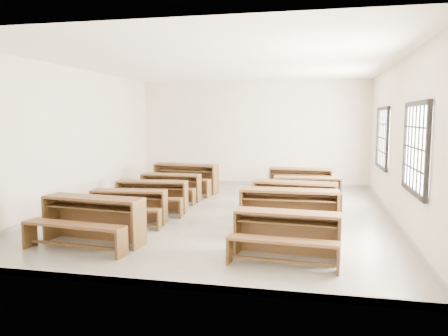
% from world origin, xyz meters
% --- Properties ---
extents(room, '(8.50, 8.50, 3.20)m').
position_xyz_m(room, '(0.09, 0.00, 2.14)').
color(room, gray).
rests_on(room, ground).
extents(desk_set_0, '(1.81, 1.08, 0.78)m').
position_xyz_m(desk_set_0, '(-1.65, -2.69, 0.45)').
color(desk_set_0, brown).
rests_on(desk_set_0, ground).
extents(desk_set_1, '(1.55, 0.92, 0.66)m').
position_xyz_m(desk_set_1, '(-1.65, -1.27, 0.39)').
color(desk_set_1, brown).
rests_on(desk_set_1, ground).
extents(desk_set_2, '(1.61, 0.94, 0.70)m').
position_xyz_m(desk_set_2, '(-1.59, -0.19, 0.41)').
color(desk_set_2, brown).
rests_on(desk_set_2, ground).
extents(desk_set_3, '(1.50, 0.79, 0.67)m').
position_xyz_m(desk_set_3, '(-1.63, 1.18, 0.39)').
color(desk_set_3, brown).
rests_on(desk_set_3, ground).
extents(desk_set_4, '(1.87, 1.11, 0.80)m').
position_xyz_m(desk_set_4, '(-1.61, 2.39, 0.47)').
color(desk_set_4, brown).
rests_on(desk_set_4, ground).
extents(desk_set_5, '(1.60, 0.91, 0.70)m').
position_xyz_m(desk_set_5, '(1.53, -2.78, 0.41)').
color(desk_set_5, brown).
rests_on(desk_set_5, ground).
extents(desk_set_6, '(1.78, 0.94, 0.79)m').
position_xyz_m(desk_set_6, '(1.47, -1.33, 0.46)').
color(desk_set_6, brown).
rests_on(desk_set_6, ground).
extents(desk_set_7, '(1.77, 1.02, 0.77)m').
position_xyz_m(desk_set_7, '(1.52, -0.16, 0.45)').
color(desk_set_7, brown).
rests_on(desk_set_7, ground).
extents(desk_set_8, '(1.56, 0.83, 0.69)m').
position_xyz_m(desk_set_8, '(1.74, 1.15, 0.40)').
color(desk_set_8, brown).
rests_on(desk_set_8, ground).
extents(desk_set_9, '(1.69, 0.92, 0.75)m').
position_xyz_m(desk_set_9, '(1.53, 2.55, 0.43)').
color(desk_set_9, brown).
rests_on(desk_set_9, ground).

